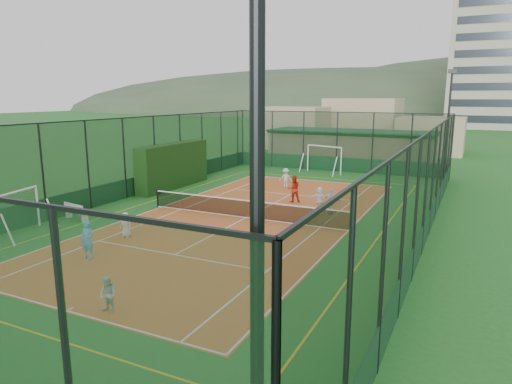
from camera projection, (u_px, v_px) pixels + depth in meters
ground at (246, 218)px, 24.15m from camera, size 300.00×300.00×0.00m
court_slab at (246, 218)px, 24.15m from camera, size 11.17×23.97×0.01m
tennis_net at (246, 208)px, 24.04m from camera, size 11.67×0.12×1.06m
perimeter_fence at (246, 171)px, 23.63m from camera, size 18.12×34.12×5.00m
floodlight_se at (257, 301)px, 5.01m from camera, size 0.60×0.26×8.25m
floodlight_ne at (448, 126)px, 34.27m from camera, size 0.60×0.26×8.25m
clubhouse at (351, 147)px, 43.21m from camera, size 15.20×7.20×3.15m
apartment_tower at (493, 50)px, 88.21m from camera, size 15.00×12.00×30.00m
distant_hills at (444, 115)px, 156.34m from camera, size 200.00×60.00×24.00m
hedge_left at (173, 166)px, 31.86m from camera, size 1.06×7.07×3.09m
white_bench at (76, 211)px, 23.71m from camera, size 1.67×0.71×0.91m
futsal_goal_near at (16, 214)px, 21.06m from camera, size 3.22×1.60×2.00m
futsal_goal_far at (324, 160)px, 38.02m from camera, size 3.60×2.00×2.23m
child_near_left at (126, 225)px, 20.72m from camera, size 0.61×0.43×1.15m
child_near_mid at (88, 240)px, 17.96m from camera, size 0.62×0.46×1.53m
child_near_right at (108, 295)px, 13.46m from camera, size 0.58×0.47×1.12m
child_far_left at (286, 178)px, 31.97m from camera, size 1.01×0.82×1.36m
child_far_right at (331, 201)px, 24.66m from camera, size 0.86×0.37×1.45m
child_far_back at (320, 198)px, 25.82m from camera, size 1.25×0.84×1.29m
coach at (294, 189)px, 27.55m from camera, size 1.00×0.95×1.63m
tennis_balls at (255, 209)px, 25.90m from camera, size 2.91×0.83×0.07m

